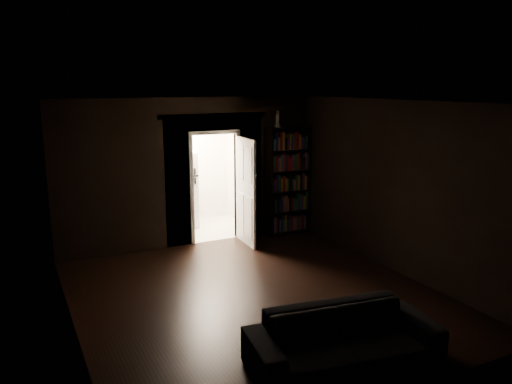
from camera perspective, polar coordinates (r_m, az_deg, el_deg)
ground at (r=7.44m, az=0.02°, el=-11.81°), size 5.50×5.50×0.00m
room_walls at (r=7.88m, az=-3.57°, el=2.34°), size 5.02×5.61×2.84m
kitchen_alcove at (r=10.71m, az=-6.98°, el=2.35°), size 2.20×1.80×2.60m
sofa at (r=5.72m, az=10.01°, el=-15.30°), size 2.22×1.21×0.81m
bookshelf at (r=10.18m, az=3.57°, el=1.27°), size 0.94×0.47×2.20m
refrigerator at (r=10.82m, az=-9.02°, el=0.31°), size 0.90×0.86×1.65m
door at (r=9.50m, az=-1.17°, el=0.03°), size 0.09×0.85×2.05m
figurine at (r=9.99m, az=2.46°, el=8.38°), size 0.12×0.12×0.33m
bottles at (r=10.57m, az=-8.89°, el=5.33°), size 0.70×0.22×0.28m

